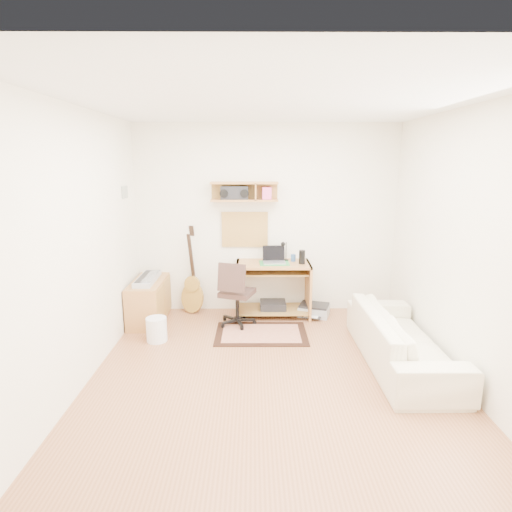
{
  "coord_description": "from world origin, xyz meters",
  "views": [
    {
      "loc": [
        -0.18,
        -3.82,
        2.1
      ],
      "look_at": [
        -0.15,
        1.05,
        1.0
      ],
      "focal_mm": 29.62,
      "sensor_mm": 36.0,
      "label": 1
    }
  ],
  "objects_px": {
    "cabinet": "(149,301)",
    "sofa": "(402,330)",
    "desk": "(273,289)",
    "task_chair": "(237,293)",
    "printer": "(314,309)"
  },
  "relations": [
    {
      "from": "cabinet",
      "to": "sofa",
      "type": "xyz_separation_m",
      "value": [
        2.96,
        -1.24,
        0.09
      ]
    },
    {
      "from": "desk",
      "to": "cabinet",
      "type": "bearing_deg",
      "value": -174.02
    },
    {
      "from": "task_chair",
      "to": "printer",
      "type": "bearing_deg",
      "value": 36.81
    },
    {
      "from": "printer",
      "to": "sofa",
      "type": "distance_m",
      "value": 1.61
    },
    {
      "from": "task_chair",
      "to": "printer",
      "type": "distance_m",
      "value": 1.16
    },
    {
      "from": "desk",
      "to": "printer",
      "type": "height_order",
      "value": "desk"
    },
    {
      "from": "sofa",
      "to": "printer",
      "type": "bearing_deg",
      "value": 26.89
    },
    {
      "from": "cabinet",
      "to": "sofa",
      "type": "relative_size",
      "value": 0.48
    },
    {
      "from": "task_chair",
      "to": "sofa",
      "type": "relative_size",
      "value": 0.46
    },
    {
      "from": "task_chair",
      "to": "sofa",
      "type": "bearing_deg",
      "value": -12.11
    },
    {
      "from": "task_chair",
      "to": "desk",
      "type": "bearing_deg",
      "value": 54.27
    },
    {
      "from": "task_chair",
      "to": "cabinet",
      "type": "xyz_separation_m",
      "value": [
        -1.19,
        0.16,
        -0.16
      ]
    },
    {
      "from": "sofa",
      "to": "task_chair",
      "type": "bearing_deg",
      "value": 58.56
    },
    {
      "from": "task_chair",
      "to": "sofa",
      "type": "distance_m",
      "value": 2.08
    },
    {
      "from": "task_chair",
      "to": "cabinet",
      "type": "relative_size",
      "value": 0.97
    }
  ]
}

